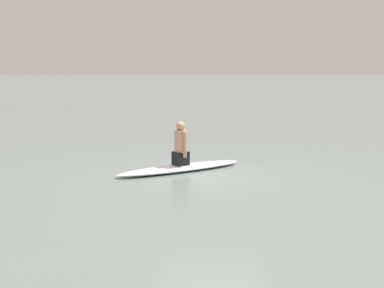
% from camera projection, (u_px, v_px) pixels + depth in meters
% --- Properties ---
extents(ground_plane, '(400.00, 400.00, 0.00)m').
position_uv_depth(ground_plane, '(213.00, 178.00, 11.53)').
color(ground_plane, slate).
extents(surfboard, '(3.10, 2.22, 0.14)m').
position_uv_depth(surfboard, '(181.00, 168.00, 12.29)').
color(surfboard, white).
rests_on(surfboard, ground).
extents(person_paddler, '(0.41, 0.40, 0.98)m').
position_uv_depth(person_paddler, '(181.00, 145.00, 12.22)').
color(person_paddler, black).
rests_on(person_paddler, surfboard).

